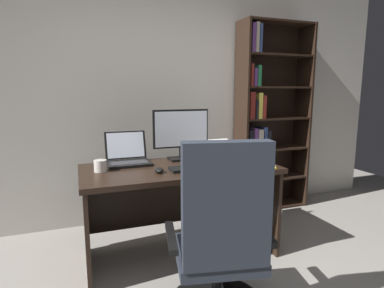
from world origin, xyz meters
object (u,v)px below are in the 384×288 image
Objects in this scene: desk at (177,189)px; keyboard at (197,168)px; bookshelf at (265,122)px; reading_stand_with_book at (221,148)px; coffee_mug at (100,166)px; computer_mouse at (159,170)px; notepad at (207,162)px; monitor at (181,134)px; laptop at (128,157)px; open_binder at (240,166)px; pen at (209,161)px; office_chair at (221,248)px.

keyboard reaches higher than desk.
keyboard is at bearing -143.84° from bookshelf.
coffee_mug is (-1.12, -0.25, -0.03)m from reading_stand_with_book.
desk is at bearing -156.22° from reading_stand_with_book.
computer_mouse reaches higher than notepad.
reading_stand_with_book is at bearing 46.49° from notepad.
monitor is 0.45m from reading_stand_with_book.
notepad is (0.63, -0.21, -0.05)m from laptop.
open_binder is (0.36, -0.43, -0.22)m from monitor.
pen is at bearing -47.99° from monitor.
computer_mouse is 0.84m from reading_stand_with_book.
computer_mouse is at bearing -159.19° from notepad.
coffee_mug is at bearing -160.56° from bookshelf.
office_chair reaches higher than computer_mouse.
keyboard is (0.09, -0.22, 0.22)m from desk.
laptop is at bearing 40.14° from coffee_mug.
reading_stand_with_book is (0.41, 0.06, -0.16)m from monitor.
coffee_mug is (-0.41, 0.19, 0.02)m from computer_mouse.
pen is at bearing 0.00° from notepad.
desk is 0.57m from open_binder.
desk is 3.70× the size of keyboard.
monitor is 0.76m from coffee_mug.
desk is 7.39× the size of notepad.
coffee_mug reaches higher than desk.
keyboard is at bearing -15.06° from coffee_mug.
computer_mouse is at bearing -148.42° from reading_stand_with_book.
bookshelf is 6.04× the size of laptop.
bookshelf is 2.08m from office_chair.
bookshelf is at bearing 19.44° from coffee_mug.
computer_mouse reaches higher than keyboard.
desk is 11.09× the size of pen.
notepad is at bearing 130.73° from open_binder.
notepad is 0.02m from pen.
monitor is at bearing 130.02° from open_binder.
desk is 0.48m from monitor.
bookshelf is 1.46m from keyboard.
open_binder is at bearing -131.87° from bookshelf.
monitor is at bearing -172.18° from reading_stand_with_book.
pen is at bearing -0.88° from coffee_mug.
coffee_mug is (-0.89, 0.01, 0.03)m from pen.
coffee_mug is at bearing -164.88° from monitor.
office_chair is 2.64× the size of keyboard.
monitor is at bearing 51.81° from computer_mouse.
pen is (0.02, 0.00, 0.01)m from notepad.
bookshelf is at bearing 62.24° from office_chair.
monitor reaches higher than notepad.
monitor is 1.44× the size of laptop.
monitor is 1.89× the size of reading_stand_with_book.
desk is 14.93× the size of computer_mouse.
bookshelf is 22.21× the size of coffee_mug.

